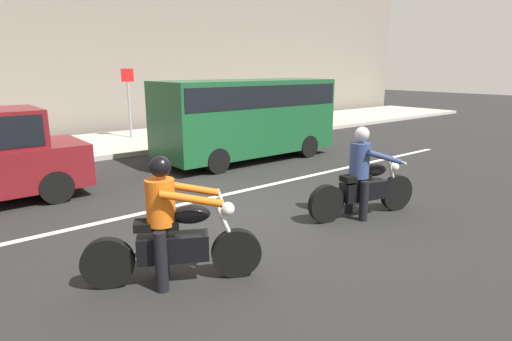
% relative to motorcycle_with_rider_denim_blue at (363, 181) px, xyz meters
% --- Properties ---
extents(ground_plane, '(80.00, 80.00, 0.00)m').
position_rel_motorcycle_with_rider_denim_blue_xyz_m(ground_plane, '(-1.52, 1.66, -0.65)').
color(ground_plane, black).
extents(sidewalk_slab, '(40.00, 4.40, 0.14)m').
position_rel_motorcycle_with_rider_denim_blue_xyz_m(sidewalk_slab, '(-1.52, 9.66, -0.58)').
color(sidewalk_slab, '#A8A399').
rests_on(sidewalk_slab, ground_plane).
extents(lane_marking_stripe, '(18.00, 0.14, 0.01)m').
position_rel_motorcycle_with_rider_denim_blue_xyz_m(lane_marking_stripe, '(-2.17, 2.56, -0.64)').
color(lane_marking_stripe, silver).
rests_on(lane_marking_stripe, ground_plane).
extents(motorcycle_with_rider_denim_blue, '(2.16, 0.83, 1.59)m').
position_rel_motorcycle_with_rider_denim_blue_xyz_m(motorcycle_with_rider_denim_blue, '(0.00, 0.00, 0.00)').
color(motorcycle_with_rider_denim_blue, black).
rests_on(motorcycle_with_rider_denim_blue, ground_plane).
extents(motorcycle_with_rider_orange_stripe, '(1.95, 1.16, 1.58)m').
position_rel_motorcycle_with_rider_denim_blue_xyz_m(motorcycle_with_rider_orange_stripe, '(-3.73, -0.04, 0.00)').
color(motorcycle_with_rider_orange_stripe, black).
rests_on(motorcycle_with_rider_orange_stripe, ground_plane).
extents(parked_van_forest_green, '(5.13, 1.96, 2.23)m').
position_rel_motorcycle_with_rider_denim_blue_xyz_m(parked_van_forest_green, '(1.33, 5.05, 0.65)').
color(parked_van_forest_green, '#164C28').
rests_on(parked_van_forest_green, ground_plane).
extents(street_sign_post, '(0.44, 0.08, 2.42)m').
position_rel_motorcycle_with_rider_denim_blue_xyz_m(street_sign_post, '(-0.01, 10.05, 0.96)').
color(street_sign_post, gray).
rests_on(street_sign_post, sidewalk_slab).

